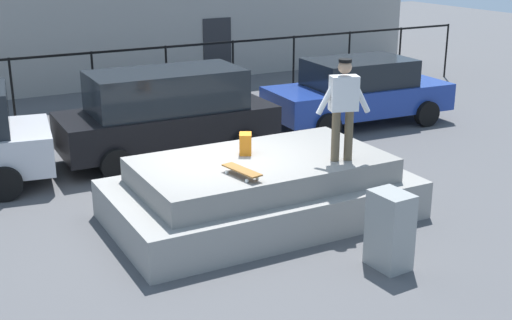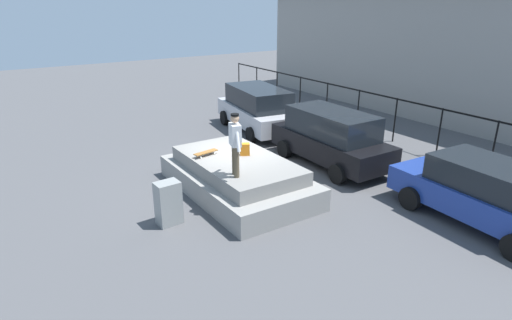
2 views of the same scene
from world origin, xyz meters
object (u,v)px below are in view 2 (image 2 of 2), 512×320
at_px(skateboarder, 235,141).
at_px(skateboard, 206,152).
at_px(car_blue_sedan_far, 485,193).
at_px(backpack, 245,149).
at_px(utility_box, 168,203).
at_px(car_silver_hatchback_near, 258,108).
at_px(car_black_hatchback_mid, 331,137).

height_order(skateboarder, skateboard, skateboarder).
relative_size(skateboarder, car_blue_sedan_far, 0.35).
bearing_deg(backpack, car_blue_sedan_far, -25.28).
distance_m(skateboarder, utility_box, 2.31).
distance_m(skateboarder, car_silver_hatchback_near, 7.83).
bearing_deg(car_silver_hatchback_near, car_blue_sedan_far, 0.74).
xyz_separation_m(backpack, car_black_hatchback_mid, (-0.06, 3.50, -0.24)).
bearing_deg(utility_box, backpack, 103.51).
relative_size(skateboarder, car_silver_hatchback_near, 0.33).
xyz_separation_m(skateboarder, car_black_hatchback_mid, (-1.29, 4.54, -1.02)).
height_order(car_black_hatchback_mid, utility_box, car_black_hatchback_mid).
xyz_separation_m(skateboarder, skateboard, (-1.81, 0.05, -0.87)).
height_order(backpack, car_silver_hatchback_near, car_silver_hatchback_near).
height_order(backpack, utility_box, backpack).
height_order(car_silver_hatchback_near, utility_box, car_silver_hatchback_near).
relative_size(skateboarder, car_black_hatchback_mid, 0.36).
distance_m(skateboard, backpack, 1.15).
xyz_separation_m(skateboarder, utility_box, (-0.37, -1.77, -1.45)).
xyz_separation_m(car_silver_hatchback_near, car_blue_sedan_far, (10.09, 0.13, -0.14)).
xyz_separation_m(backpack, car_blue_sedan_far, (5.20, 3.85, -0.38)).
xyz_separation_m(skateboard, backpack, (0.58, 0.99, 0.08)).
bearing_deg(backpack, car_black_hatchback_mid, 29.08).
height_order(car_blue_sedan_far, utility_box, car_blue_sedan_far).
bearing_deg(car_black_hatchback_mid, skateboarder, -74.19).
xyz_separation_m(car_black_hatchback_mid, car_blue_sedan_far, (5.25, 0.35, -0.14)).
height_order(car_silver_hatchback_near, car_black_hatchback_mid, car_black_hatchback_mid).
bearing_deg(skateboard, car_blue_sedan_far, 40.01).
xyz_separation_m(car_silver_hatchback_near, utility_box, (5.75, -6.53, -0.42)).
relative_size(backpack, utility_box, 0.31).
bearing_deg(utility_box, skateboarder, 74.61).
relative_size(skateboarder, utility_box, 1.47).
distance_m(backpack, utility_box, 3.01).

